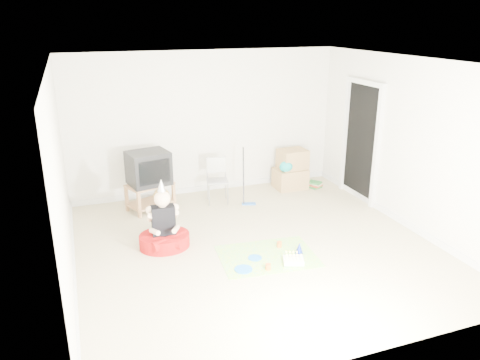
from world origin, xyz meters
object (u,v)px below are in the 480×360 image
object	(u,v)px
birthday_cake	(293,261)
crt_tv	(148,168)
cardboard_boxes	(291,170)
seated_woman	(164,232)
tv_stand	(150,194)
folding_chair	(217,181)

from	to	relation	value
birthday_cake	crt_tv	bearing A→B (deg)	119.96
crt_tv	birthday_cake	size ratio (longest dim) A/B	1.99
cardboard_boxes	birthday_cake	world-z (taller)	cardboard_boxes
crt_tv	seated_woman	xyz separation A→B (m)	(-0.06, -1.47, -0.52)
tv_stand	seated_woman	xyz separation A→B (m)	(-0.06, -1.47, -0.05)
cardboard_boxes	birthday_cake	xyz separation A→B (m)	(-1.26, -2.70, -0.32)
crt_tv	tv_stand	bearing A→B (deg)	0.00
seated_woman	cardboard_boxes	bearing A→B (deg)	30.22
crt_tv	birthday_cake	world-z (taller)	crt_tv
birthday_cake	cardboard_boxes	bearing A→B (deg)	64.99
crt_tv	folding_chair	bearing A→B (deg)	-16.37
folding_chair	crt_tv	bearing A→B (deg)	175.85
tv_stand	cardboard_boxes	world-z (taller)	cardboard_boxes
crt_tv	cardboard_boxes	size ratio (longest dim) A/B	0.86
cardboard_boxes	seated_woman	size ratio (longest dim) A/B	0.73
folding_chair	cardboard_boxes	xyz separation A→B (m)	(1.55, 0.23, -0.03)
seated_woman	birthday_cake	xyz separation A→B (m)	(1.53, -1.08, -0.19)
cardboard_boxes	crt_tv	bearing A→B (deg)	-176.87
crt_tv	folding_chair	size ratio (longest dim) A/B	0.80
folding_chair	birthday_cake	xyz separation A→B (m)	(0.29, -2.47, -0.36)
tv_stand	birthday_cake	xyz separation A→B (m)	(1.47, -2.55, -0.24)
crt_tv	folding_chair	xyz separation A→B (m)	(1.18, -0.09, -0.35)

